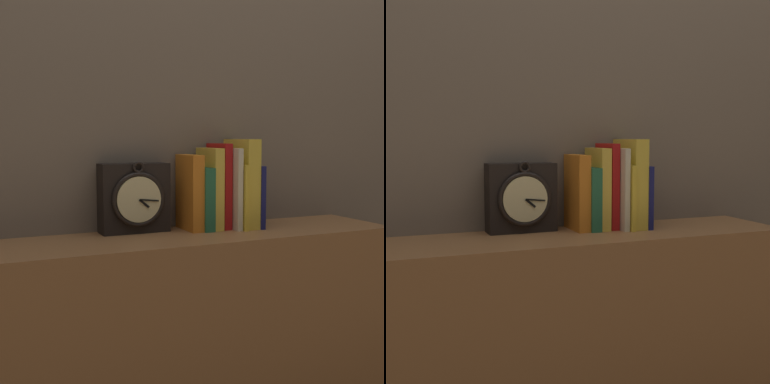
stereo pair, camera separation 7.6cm
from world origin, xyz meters
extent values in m
cube|color=#756656|center=(0.00, 0.17, 1.30)|extent=(6.00, 0.05, 2.60)
cube|color=black|center=(-0.13, 0.10, 0.94)|extent=(0.19, 0.07, 0.19)
torus|color=black|center=(-0.13, 0.06, 0.94)|extent=(0.15, 0.01, 0.15)
cylinder|color=beige|center=(-0.13, 0.06, 0.94)|extent=(0.12, 0.01, 0.12)
cube|color=black|center=(-0.12, 0.05, 0.93)|extent=(0.03, 0.00, 0.03)
cube|color=black|center=(-0.10, 0.05, 0.94)|extent=(0.05, 0.00, 0.01)
torus|color=black|center=(-0.13, 0.06, 1.03)|extent=(0.03, 0.01, 0.03)
cube|color=orange|center=(0.03, 0.07, 0.95)|extent=(0.03, 0.12, 0.21)
cube|color=#266744|center=(0.06, 0.07, 0.93)|extent=(0.03, 0.13, 0.17)
cube|color=yellow|center=(0.09, 0.07, 0.96)|extent=(0.03, 0.13, 0.23)
cube|color=red|center=(0.12, 0.07, 0.97)|extent=(0.02, 0.12, 0.24)
cube|color=beige|center=(0.14, 0.06, 0.96)|extent=(0.02, 0.15, 0.23)
cube|color=yellow|center=(0.16, 0.05, 0.94)|extent=(0.01, 0.16, 0.18)
cube|color=yellow|center=(0.18, 0.06, 0.97)|extent=(0.04, 0.15, 0.25)
cube|color=navy|center=(0.21, 0.06, 0.94)|extent=(0.02, 0.15, 0.18)
camera|label=1|loc=(-0.59, -1.28, 1.10)|focal=50.00mm
camera|label=2|loc=(-0.52, -1.31, 1.10)|focal=50.00mm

